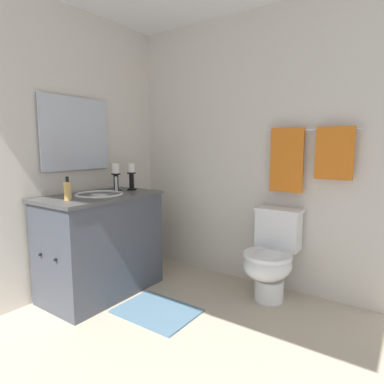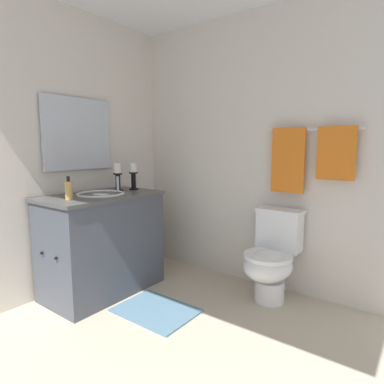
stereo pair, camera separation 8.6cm
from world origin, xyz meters
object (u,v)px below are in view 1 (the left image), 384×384
Objects in this scene: candle_holder_tall at (131,176)px; candle_holder_short at (116,177)px; toilet at (271,257)px; towel_center at (334,153)px; bath_mat at (157,311)px; mirror at (76,134)px; towel_bar at (311,130)px; towel_near_vanity at (287,160)px; sink_basin at (100,199)px; soap_bottle at (68,190)px; vanity_cabinet at (101,244)px.

candle_holder_tall is 0.98× the size of candle_holder_short.
towel_center is (0.40, 0.20, 0.85)m from toilet.
bath_mat is (-1.03, -0.92, -1.21)m from towel_center.
mirror is 0.50m from candle_holder_short.
towel_center is (0.19, -0.02, -0.18)m from towel_bar.
towel_near_vanity is at bearing 54.19° from bath_mat.
towel_center is (1.66, 0.53, 0.22)m from candle_holder_tall.
sink_basin is 0.34m from soap_bottle.
bath_mat is at bearing -31.47° from candle_holder_tall.
candle_holder_short reaches higher than bath_mat.
towel_center is at bearing -5.54° from towel_bar.
soap_bottle is 0.44× the size of towel_center.
mirror reaches higher than sink_basin.
candle_holder_tall is 1.38× the size of soap_bottle.
bath_mat is at bearing -125.81° from towel_near_vanity.
towel_near_vanity is 0.89× the size of bath_mat.
vanity_cabinet is at bearing -76.75° from candle_holder_short.
sink_basin is 0.59× the size of mirror.
sink_basin is at bearing -150.47° from toilet.
candle_holder_tall is 0.61× the size of towel_center.
candle_holder_short is 0.34× the size of toilet.
soap_bottle is at bearing -80.99° from candle_holder_short.
mirror is at bearing -154.69° from towel_center.
vanity_cabinet is 4.06× the size of candle_holder_tall.
towel_near_vanity is at bearing 22.38° from candle_holder_tall.
vanity_cabinet is 1.49× the size of mirror.
mirror reaches higher than towel_center.
mirror is at bearing -179.80° from sink_basin.
towel_bar is at bearing 28.07° from mirror.
toilet is at bearing 14.55° from candle_holder_tall.
towel_near_vanity reaches higher than bath_mat.
toilet is at bearing 19.79° from candle_holder_short.
sink_basin reaches higher than bath_mat.
candle_holder_tall is at bearing -159.59° from towel_bar.
sink_basin is at bearing -89.37° from candle_holder_tall.
mirror is 1.27× the size of towel_near_vanity.
candle_holder_short is at bearing -109.84° from candle_holder_tall.
towel_center reaches higher than vanity_cabinet.
toilet is (1.26, 0.33, -0.63)m from candle_holder_tall.
vanity_cabinet is 5.61× the size of soap_bottle.
vanity_cabinet is 0.62m from candle_holder_short.
mirror is 2.73× the size of candle_holder_tall.
mirror reaches higher than towel_near_vanity.
towel_bar is at bearing 47.81° from bath_mat.
towel_near_vanity reaches higher than soap_bottle.
towel_center is at bearing 41.59° from bath_mat.
towel_bar is (1.75, 0.93, 0.02)m from mirror.
bath_mat is at bearing -19.40° from candle_holder_short.
candle_holder_tall is (0.28, 0.39, -0.38)m from mirror.
towel_near_vanity reaches higher than toilet.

